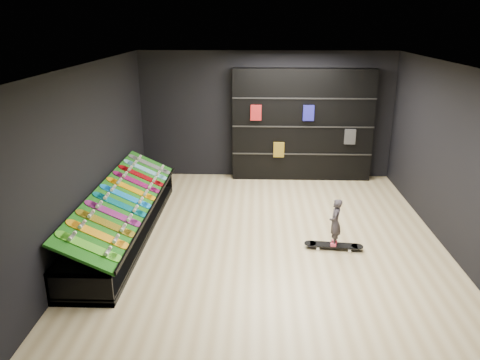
{
  "coord_description": "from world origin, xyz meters",
  "views": [
    {
      "loc": [
        -0.22,
        -7.55,
        3.68
      ],
      "look_at": [
        -0.5,
        0.2,
        1.0
      ],
      "focal_mm": 35.0,
      "sensor_mm": 36.0,
      "label": 1
    }
  ],
  "objects_px": {
    "floor_skateboard": "(333,247)",
    "child": "(335,231)",
    "display_rack": "(125,222)",
    "back_shelving": "(302,125)"
  },
  "relations": [
    {
      "from": "back_shelving",
      "to": "floor_skateboard",
      "type": "distance_m",
      "value": 3.96
    },
    {
      "from": "floor_skateboard",
      "to": "display_rack",
      "type": "bearing_deg",
      "value": 179.47
    },
    {
      "from": "floor_skateboard",
      "to": "back_shelving",
      "type": "bearing_deg",
      "value": 99.85
    },
    {
      "from": "back_shelving",
      "to": "floor_skateboard",
      "type": "xyz_separation_m",
      "value": [
        0.25,
        -3.74,
        -1.27
      ]
    },
    {
      "from": "display_rack",
      "to": "back_shelving",
      "type": "relative_size",
      "value": 1.37
    },
    {
      "from": "back_shelving",
      "to": "floor_skateboard",
      "type": "height_order",
      "value": "back_shelving"
    },
    {
      "from": "display_rack",
      "to": "back_shelving",
      "type": "height_order",
      "value": "back_shelving"
    },
    {
      "from": "floor_skateboard",
      "to": "child",
      "type": "height_order",
      "value": "child"
    },
    {
      "from": "child",
      "to": "display_rack",
      "type": "bearing_deg",
      "value": -84.04
    },
    {
      "from": "back_shelving",
      "to": "display_rack",
      "type": "bearing_deg",
      "value": -135.71
    }
  ]
}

